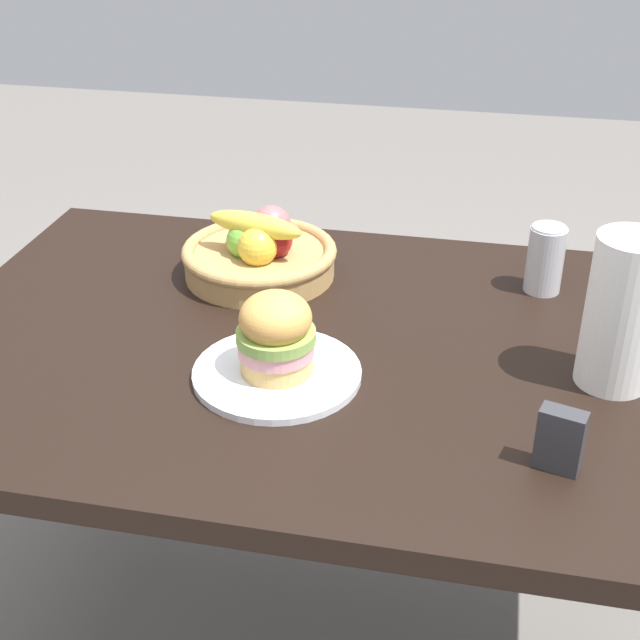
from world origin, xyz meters
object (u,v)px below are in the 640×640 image
plate (277,373)px  soda_can (545,259)px  fruit_basket (260,252)px  napkin_holder (560,440)px  paper_towel_roll (623,312)px  sandwich (276,334)px

plate → soda_can: bearing=43.2°
fruit_basket → napkin_holder: fruit_basket is taller
soda_can → plate: bearing=-136.8°
plate → paper_towel_roll: (0.50, 0.09, 0.11)m
soda_can → paper_towel_roll: 0.31m
soda_can → napkin_holder: 0.52m
fruit_basket → napkin_holder: size_ratio=3.22×
plate → soda_can: 0.55m
sandwich → soda_can: sandwich is taller
plate → soda_can: soda_can is taller
fruit_basket → paper_towel_roll: size_ratio=1.21×
soda_can → paper_towel_roll: bearing=-70.8°
soda_can → napkin_holder: bearing=-88.5°
soda_can → sandwich: bearing=-136.8°
plate → fruit_basket: (-0.12, 0.33, 0.04)m
plate → sandwich: 0.07m
sandwich → fruit_basket: 0.35m
plate → napkin_holder: size_ratio=2.90×
sandwich → paper_towel_roll: 0.51m
sandwich → napkin_holder: (0.42, -0.14, -0.03)m
sandwich → soda_can: size_ratio=1.04×
soda_can → fruit_basket: size_ratio=0.43×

